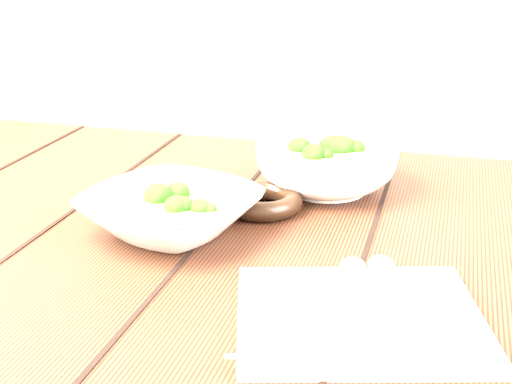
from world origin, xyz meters
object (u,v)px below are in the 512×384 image
Objects in this scene: soup_bowl_front at (171,211)px; trivet at (262,201)px; soup_bowl_back at (326,167)px; table at (228,312)px; napkin at (359,318)px.

soup_bowl_front reaches higher than trivet.
soup_bowl_back is 2.29× the size of trivet.
table is 0.30m from napkin.
soup_bowl_back is 0.13m from trivet.
trivet is 0.47× the size of napkin.
soup_bowl_back is at bearing 62.15° from table.
trivet is at bearing 106.92° from napkin.
napkin is at bearing -74.42° from soup_bowl_back.
soup_bowl_front is (-0.06, -0.03, 0.15)m from table.
napkin is (0.26, -0.16, -0.02)m from soup_bowl_front.
napkin is (0.19, -0.18, 0.13)m from table.
soup_bowl_front is at bearing -158.28° from table.
soup_bowl_back is 0.38m from napkin.
table is 0.25m from soup_bowl_back.
table is at bearing 120.57° from napkin.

